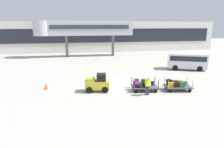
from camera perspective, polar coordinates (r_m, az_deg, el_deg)
name	(u,v)px	position (r m, az deg, el deg)	size (l,w,h in m)	color
ground_plane	(119,87)	(19.75, 1.99, -3.52)	(120.00, 120.00, 0.00)	#B2ADA0
apron_lead_line	(129,67)	(28.62, 4.70, 1.83)	(15.69, 0.20, 0.01)	yellow
terminal_building	(93,37)	(44.67, -5.25, 10.14)	(54.30, 2.51, 6.36)	silver
jet_bridge	(80,28)	(38.45, -8.70, 12.31)	(17.58, 3.00, 6.42)	#B7B7BC
baggage_tug	(98,83)	(18.27, -3.98, -2.51)	(2.24, 1.49, 1.58)	gold
baggage_cart_lead	(143,85)	(18.69, 8.53, -3.01)	(3.07, 1.72, 1.10)	#4C4C4F
baggage_cart_middle	(177,85)	(19.44, 17.38, -2.87)	(3.07, 1.72, 1.10)	#4C4C4F
baggage_handler	(148,85)	(17.41, 9.79, -3.10)	(0.44, 0.46, 1.56)	#2D334C
shuttle_van	(187,60)	(28.76, 19.95, 3.61)	(5.16, 3.63, 2.10)	silver
safety_cone_near	(46,86)	(19.91, -17.71, -3.21)	(0.36, 0.36, 0.55)	#EA590F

